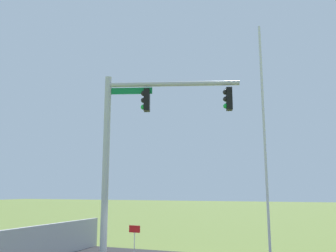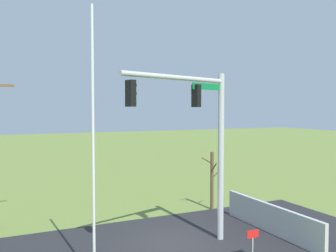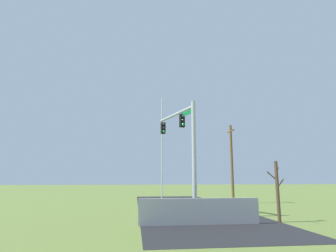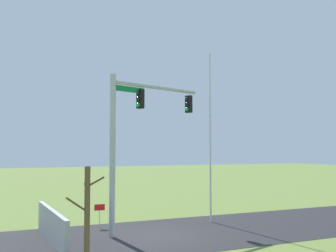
% 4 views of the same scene
% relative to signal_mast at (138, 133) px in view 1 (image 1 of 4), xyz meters
% --- Properties ---
extents(retaining_fence, '(0.20, 6.67, 1.41)m').
position_rel_signal_mast_xyz_m(retaining_fence, '(3.96, 0.10, -4.50)').
color(retaining_fence, '#A8A8AD').
rests_on(retaining_fence, ground_plane).
extents(signal_mast, '(5.51, 1.95, 7.66)m').
position_rel_signal_mast_xyz_m(signal_mast, '(0.00, 0.00, 0.00)').
color(signal_mast, '#B2B5BA').
rests_on(signal_mast, ground_plane).
extents(flagpole, '(0.10, 0.10, 9.62)m').
position_rel_signal_mast_xyz_m(flagpole, '(-5.01, -1.14, -0.39)').
color(flagpole, silver).
rests_on(flagpole, ground_plane).
extents(open_sign, '(0.56, 0.04, 1.22)m').
position_rel_signal_mast_xyz_m(open_sign, '(1.14, -2.11, -4.29)').
color(open_sign, silver).
rests_on(open_sign, ground_plane).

